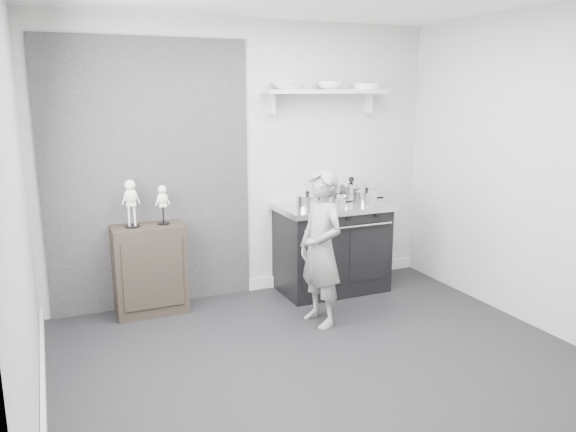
{
  "coord_description": "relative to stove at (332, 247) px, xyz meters",
  "views": [
    {
      "loc": [
        -1.84,
        -3.44,
        2.03
      ],
      "look_at": [
        0.08,
        0.95,
        0.96
      ],
      "focal_mm": 35.0,
      "sensor_mm": 36.0,
      "label": 1
    }
  ],
  "objects": [
    {
      "name": "ground",
      "position": [
        -0.8,
        -1.48,
        -0.46
      ],
      "size": [
        4.0,
        4.0,
        0.0
      ],
      "primitive_type": "plane",
      "color": "black",
      "rests_on": "ground"
    },
    {
      "name": "skeleton_torso",
      "position": [
        -1.68,
        0.13,
        0.58
      ],
      "size": [
        0.12,
        0.07,
        0.41
      ],
      "primitive_type": null,
      "color": "white",
      "rests_on": "side_cabinet"
    },
    {
      "name": "bowl_small",
      "position": [
        0.05,
        0.19,
        1.62
      ],
      "size": [
        0.24,
        0.24,
        0.08
      ],
      "primitive_type": "imported",
      "color": "white",
      "rests_on": "wall_shelf"
    },
    {
      "name": "side_cabinet",
      "position": [
        -1.83,
        0.13,
        -0.04
      ],
      "size": [
        0.64,
        0.37,
        0.83
      ],
      "primitive_type": "cube",
      "color": "black",
      "rests_on": "ground"
    },
    {
      "name": "skeleton_full",
      "position": [
        -1.96,
        0.13,
        0.62
      ],
      "size": [
        0.14,
        0.09,
        0.5
      ],
      "primitive_type": null,
      "color": "white",
      "rests_on": "side_cabinet"
    },
    {
      "name": "stove",
      "position": [
        0.0,
        0.0,
        0.0
      ],
      "size": [
        1.13,
        0.7,
        0.91
      ],
      "color": "black",
      "rests_on": "ground"
    },
    {
      "name": "room_shell",
      "position": [
        -0.89,
        -1.33,
        1.18
      ],
      "size": [
        4.02,
        3.62,
        2.71
      ],
      "color": "#A7A7A5",
      "rests_on": "ground"
    },
    {
      "name": "pot_front_center",
      "position": [
        -0.07,
        -0.19,
        0.51
      ],
      "size": [
        0.3,
        0.21,
        0.16
      ],
      "color": "silver",
      "rests_on": "stove"
    },
    {
      "name": "pot_back_left",
      "position": [
        -0.06,
        0.11,
        0.53
      ],
      "size": [
        0.33,
        0.24,
        0.21
      ],
      "color": "silver",
      "rests_on": "stove"
    },
    {
      "name": "child",
      "position": [
        -0.5,
        -0.74,
        0.23
      ],
      "size": [
        0.41,
        0.55,
        1.38
      ],
      "primitive_type": "imported",
      "rotation": [
        0.0,
        0.0,
        -1.4
      ],
      "color": "gray",
      "rests_on": "ground"
    },
    {
      "name": "pot_back_right",
      "position": [
        0.28,
        0.12,
        0.55
      ],
      "size": [
        0.41,
        0.33,
        0.25
      ],
      "color": "silver",
      "rests_on": "stove"
    },
    {
      "name": "pot_front_right",
      "position": [
        0.29,
        -0.17,
        0.52
      ],
      "size": [
        0.31,
        0.22,
        0.18
      ],
      "color": "silver",
      "rests_on": "stove"
    },
    {
      "name": "bowl_large",
      "position": [
        -0.41,
        0.19,
        1.62
      ],
      "size": [
        0.31,
        0.31,
        0.08
      ],
      "primitive_type": "imported",
      "color": "white",
      "rests_on": "wall_shelf"
    },
    {
      "name": "pot_front_left",
      "position": [
        -0.32,
        -0.09,
        0.52
      ],
      "size": [
        0.32,
        0.23,
        0.18
      ],
      "color": "silver",
      "rests_on": "stove"
    },
    {
      "name": "wall_shelf",
      "position": [
        0.0,
        0.2,
        1.55
      ],
      "size": [
        1.3,
        0.26,
        0.24
      ],
      "color": "silver",
      "rests_on": "room_shell"
    },
    {
      "name": "plate_stack",
      "position": [
        0.48,
        0.19,
        1.61
      ],
      "size": [
        0.28,
        0.28,
        0.06
      ],
      "primitive_type": "cylinder",
      "color": "white",
      "rests_on": "wall_shelf"
    }
  ]
}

